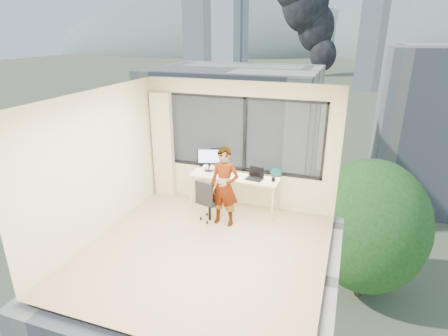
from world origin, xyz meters
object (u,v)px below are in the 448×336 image
at_px(laptop, 254,174).
at_px(chair, 210,199).
at_px(desk, 235,192).
at_px(person, 224,187).
at_px(game_console, 213,167).
at_px(handbag, 276,172).
at_px(monitor, 209,159).

bearing_deg(laptop, chair, -134.38).
height_order(desk, chair, chair).
relative_size(person, game_console, 4.53).
height_order(person, handbag, person).
bearing_deg(person, chair, 175.20).
height_order(person, game_console, person).
bearing_deg(person, monitor, 129.49).
relative_size(desk, monitor, 3.62).
xyz_separation_m(desk, laptop, (0.42, -0.05, 0.48)).
distance_m(chair, handbag, 1.45).
xyz_separation_m(monitor, game_console, (0.02, 0.13, -0.21)).
bearing_deg(monitor, laptop, -25.51).
distance_m(monitor, game_console, 0.25).
xyz_separation_m(desk, person, (0.00, -0.64, 0.39)).
xyz_separation_m(monitor, handbag, (1.39, 0.13, -0.15)).
distance_m(chair, person, 0.45).
distance_m(game_console, laptop, 1.04).
bearing_deg(monitor, game_console, 64.38).
height_order(chair, game_console, chair).
distance_m(desk, handbag, 0.95).
bearing_deg(desk, monitor, 170.59).
bearing_deg(chair, laptop, 50.73).
xyz_separation_m(desk, monitor, (-0.59, 0.10, 0.62)).
height_order(desk, monitor, monitor).
distance_m(desk, laptop, 0.64).
distance_m(person, laptop, 0.73).
distance_m(desk, chair, 0.69).
bearing_deg(laptop, desk, -178.55).
bearing_deg(chair, handbag, 50.52).
relative_size(monitor, laptop, 1.46).
xyz_separation_m(person, laptop, (0.42, 0.59, 0.09)).
bearing_deg(game_console, monitor, -101.91).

